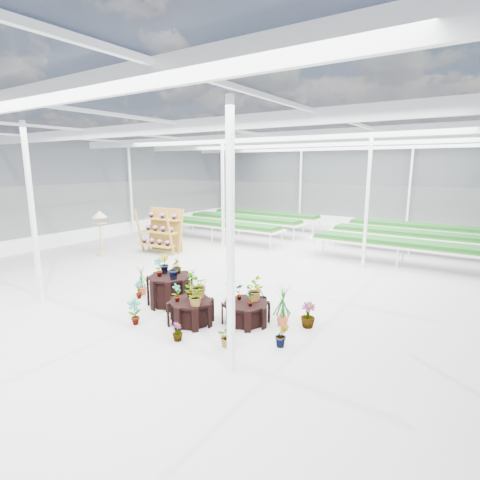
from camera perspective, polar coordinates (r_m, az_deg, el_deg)
The scene contains 10 objects.
ground_plane at distance 11.42m, azimuth -2.21°, elevation -6.32°, with size 24.00×24.00×0.00m, color gray.
greenhouse_shell at distance 10.95m, azimuth -2.30°, elevation 4.97°, with size 18.00×24.00×4.50m, color white, non-canonical shape.
steel_frame at distance 10.95m, azimuth -2.30°, elevation 4.97°, with size 18.00×24.00×4.50m, color silver, non-canonical shape.
nursery_benches at distance 17.51m, azimuth 11.69°, elevation 1.09°, with size 16.00×7.00×0.84m, color silver, non-canonical shape.
plinth_tall at distance 9.67m, azimuth -10.59°, elevation -7.49°, with size 1.10×1.10×0.75m, color black.
plinth_mid at distance 8.52m, azimuth -7.51°, elevation -10.80°, with size 1.00×1.00×0.53m, color black.
plinth_low at distance 8.49m, azimuth 0.87°, elevation -10.99°, with size 1.05×1.05×0.47m, color black.
shelf_rack at distance 15.32m, azimuth -12.09°, elevation 1.39°, with size 1.67×0.88×1.77m, color olive, non-canonical shape.
bird_table at distance 15.46m, azimuth -20.46°, elevation 0.99°, with size 0.42×0.42×1.76m, color tan, non-canonical shape.
nursery_plants at distance 9.09m, azimuth -5.40°, elevation -7.62°, with size 5.00×2.85×1.27m.
Camera 1 is at (6.38, -8.82, 3.46)m, focal length 28.00 mm.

